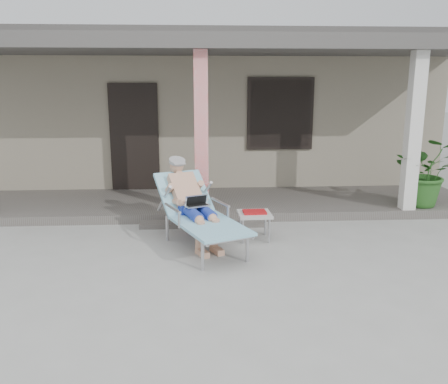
{
  "coord_description": "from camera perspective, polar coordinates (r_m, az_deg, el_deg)",
  "views": [
    {
      "loc": [
        -0.09,
        -5.48,
        2.27
      ],
      "look_at": [
        0.27,
        0.6,
        0.85
      ],
      "focal_mm": 38.0,
      "sensor_mm": 36.0,
      "label": 1
    }
  ],
  "objects": [
    {
      "name": "porch_overhang",
      "position": [
        8.45,
        -2.93,
        16.62
      ],
      "size": [
        10.0,
        2.3,
        2.85
      ],
      "color": "silver",
      "rests_on": "porch_deck"
    },
    {
      "name": "side_table",
      "position": [
        6.96,
        3.69,
        -2.83
      ],
      "size": [
        0.49,
        0.49,
        0.43
      ],
      "rotation": [
        0.0,
        0.0,
        0.03
      ],
      "color": "#B5B5B0",
      "rests_on": "ground"
    },
    {
      "name": "potted_palm",
      "position": [
        8.93,
        23.04,
        2.27
      ],
      "size": [
        1.25,
        1.14,
        1.2
      ],
      "primitive_type": "imported",
      "rotation": [
        0.0,
        0.0,
        -0.2
      ],
      "color": "#26591E",
      "rests_on": "porch_deck"
    },
    {
      "name": "house",
      "position": [
        12.0,
        -3.05,
        10.21
      ],
      "size": [
        10.4,
        5.4,
        3.3
      ],
      "color": "gray",
      "rests_on": "ground"
    },
    {
      "name": "porch_step",
      "position": [
        7.67,
        -2.61,
        -3.83
      ],
      "size": [
        2.0,
        0.3,
        0.07
      ],
      "primitive_type": "cube",
      "color": "#605B56",
      "rests_on": "ground"
    },
    {
      "name": "lounger",
      "position": [
        6.64,
        -3.5,
        0.08
      ],
      "size": [
        1.4,
        2.0,
        1.26
      ],
      "rotation": [
        0.0,
        0.0,
        0.4
      ],
      "color": "#B7B7BC",
      "rests_on": "ground"
    },
    {
      "name": "porch_deck",
      "position": [
        8.76,
        -2.73,
        -1.41
      ],
      "size": [
        10.0,
        2.0,
        0.15
      ],
      "primitive_type": "cube",
      "color": "#605B56",
      "rests_on": "ground"
    },
    {
      "name": "ground",
      "position": [
        5.94,
        -2.32,
        -9.38
      ],
      "size": [
        60.0,
        60.0,
        0.0
      ],
      "primitive_type": "plane",
      "color": "#9E9E99",
      "rests_on": "ground"
    }
  ]
}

